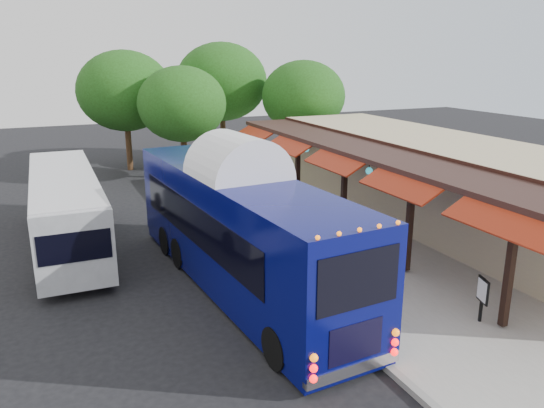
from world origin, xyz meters
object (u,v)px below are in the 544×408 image
ped_a (333,221)px  ped_c (244,182)px  ped_b (315,222)px  ped_d (306,202)px  sign_board (483,293)px  city_bus (66,207)px  coach_bus (239,224)px

ped_a → ped_c: 7.28m
ped_b → ped_d: bearing=-131.6°
sign_board → ped_b: bearing=118.4°
city_bus → sign_board: bearing=-48.5°
ped_b → city_bus: bearing=-46.2°
ped_b → ped_d: ped_b is taller
coach_bus → ped_a: size_ratio=6.91×
ped_b → ped_c: size_ratio=1.09×
coach_bus → ped_b: coach_bus is taller
ped_b → sign_board: 7.02m
city_bus → ped_b: bearing=-25.6°
city_bus → ped_c: city_bus is taller
coach_bus → ped_d: coach_bus is taller
ped_c → coach_bus: bearing=72.3°
ped_c → sign_board: (1.34, -14.03, -0.01)m
city_bus → sign_board: city_bus is taller
coach_bus → ped_d: bearing=41.2°
city_bus → ped_d: 9.56m
city_bus → ped_a: city_bus is taller
ped_d → sign_board: 9.93m
city_bus → ped_d: (9.49, -1.01, -0.61)m
ped_c → ped_d: ped_c is taller
ped_d → coach_bus: bearing=74.4°
coach_bus → sign_board: coach_bus is taller
sign_board → city_bus: bearing=149.2°
ped_b → coach_bus: bearing=7.7°
city_bus → ped_d: city_bus is taller
coach_bus → ped_a: (4.39, 1.86, -1.02)m
coach_bus → sign_board: size_ratio=9.79×
coach_bus → ped_b: 4.28m
coach_bus → ped_b: size_ratio=6.54×
coach_bus → ped_b: (3.67, 1.96, -0.97)m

